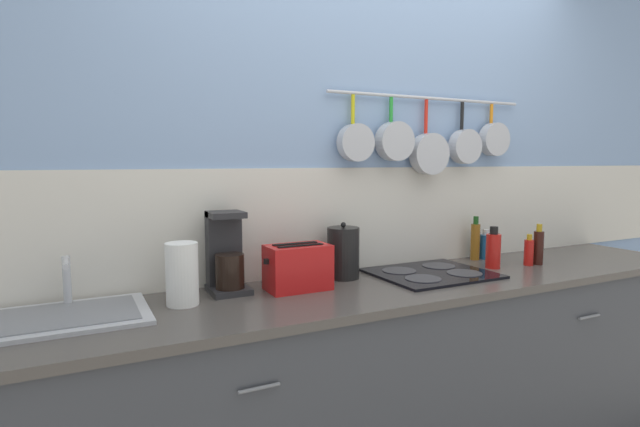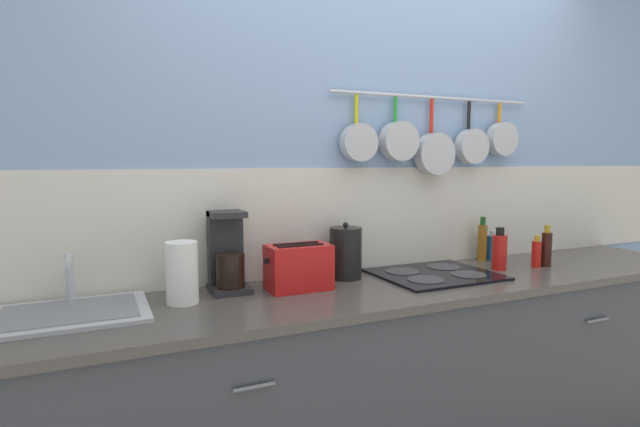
% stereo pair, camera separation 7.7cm
% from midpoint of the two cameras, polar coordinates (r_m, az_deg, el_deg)
% --- Properties ---
extents(wall_back, '(7.20, 0.15, 2.60)m').
position_cam_midpoint_polar(wall_back, '(2.47, 4.81, 2.26)').
color(wall_back, '#84A3CC').
rests_on(wall_back, ground_plane).
extents(cabinet_base, '(3.24, 0.58, 0.88)m').
position_cam_midpoint_polar(cabinet_base, '(2.40, 9.08, -18.72)').
color(cabinet_base, '#3F4247').
rests_on(cabinet_base, ground_plane).
extents(countertop, '(3.28, 0.61, 0.03)m').
position_cam_midpoint_polar(countertop, '(2.25, 9.27, -8.11)').
color(countertop, '#4C4742').
rests_on(countertop, cabinet_base).
extents(sink_basin, '(0.51, 0.39, 0.19)m').
position_cam_midpoint_polar(sink_basin, '(1.93, -27.87, -10.15)').
color(sink_basin, '#B7BABF').
rests_on(sink_basin, countertop).
extents(paper_towel_roll, '(0.12, 0.12, 0.23)m').
position_cam_midpoint_polar(paper_towel_roll, '(1.92, -16.60, -6.64)').
color(paper_towel_roll, white).
rests_on(paper_towel_roll, countertop).
extents(coffee_maker, '(0.15, 0.18, 0.33)m').
position_cam_midpoint_polar(coffee_maker, '(2.06, -11.70, -5.07)').
color(coffee_maker, '#262628').
rests_on(coffee_maker, countertop).
extents(toaster, '(0.27, 0.15, 0.19)m').
position_cam_midpoint_polar(toaster, '(2.06, -3.62, -6.15)').
color(toaster, red).
rests_on(toaster, countertop).
extents(kettle, '(0.15, 0.15, 0.26)m').
position_cam_midpoint_polar(kettle, '(2.25, 1.69, -4.51)').
color(kettle, black).
rests_on(kettle, countertop).
extents(cooktop, '(0.53, 0.45, 0.01)m').
position_cam_midpoint_polar(cooktop, '(2.39, 11.71, -6.69)').
color(cooktop, black).
rests_on(cooktop, countertop).
extents(bottle_cooking_wine, '(0.07, 0.07, 0.21)m').
position_cam_midpoint_polar(bottle_cooking_wine, '(2.60, 18.39, -3.96)').
color(bottle_cooking_wine, red).
rests_on(bottle_cooking_wine, countertop).
extents(bottle_olive_oil, '(0.05, 0.05, 0.23)m').
position_cam_midpoint_polar(bottle_olive_oil, '(2.78, 16.58, -2.99)').
color(bottle_olive_oil, '#8C5919').
rests_on(bottle_olive_oil, countertop).
extents(bottle_dish_soap, '(0.07, 0.07, 0.16)m').
position_cam_midpoint_polar(bottle_dish_soap, '(2.83, 17.68, -3.55)').
color(bottle_dish_soap, navy).
rests_on(bottle_dish_soap, countertop).
extents(bottle_hot_sauce, '(0.05, 0.05, 0.16)m').
position_cam_midpoint_polar(bottle_hot_sauce, '(2.73, 22.02, -4.06)').
color(bottle_hot_sauce, red).
rests_on(bottle_hot_sauce, countertop).
extents(bottle_sesame_oil, '(0.05, 0.05, 0.21)m').
position_cam_midpoint_polar(bottle_sesame_oil, '(2.77, 22.90, -3.50)').
color(bottle_sesame_oil, '#33140F').
rests_on(bottle_sesame_oil, countertop).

